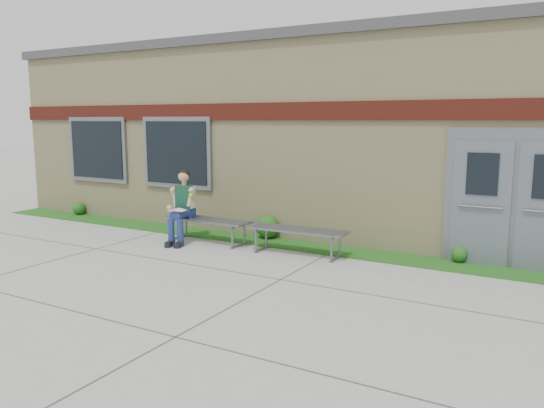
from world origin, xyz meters
The scene contains 9 objects.
ground centered at (0.00, 0.00, 0.00)m, with size 80.00×80.00×0.00m, color #9E9E99.
grass_strip centered at (0.00, 2.60, 0.01)m, with size 16.00×0.80×0.02m, color #205115.
school_building centered at (0.00, 5.99, 2.10)m, with size 16.20×6.22×4.20m.
bench_left centered at (-1.47, 2.00, 0.37)m, with size 1.86×0.56×0.48m.
bench_right centered at (0.53, 2.00, 0.37)m, with size 1.87×0.59×0.48m.
girl centered at (-1.94, 1.79, 0.75)m, with size 0.60×0.92×1.45m.
shrub_west centered at (-6.18, 2.85, 0.18)m, with size 0.31×0.31×0.31m, color #205115.
shrub_mid centered at (-0.58, 2.85, 0.26)m, with size 0.47×0.47×0.47m, color #205115.
shrub_east centered at (3.21, 2.85, 0.16)m, with size 0.27×0.27×0.27m, color #205115.
Camera 1 is at (4.74, -6.41, 2.44)m, focal length 35.00 mm.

